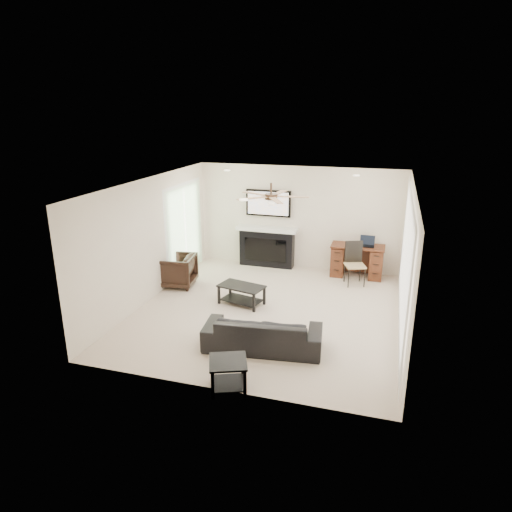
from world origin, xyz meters
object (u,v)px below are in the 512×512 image
object	(u,v)px
sofa	(263,333)
desk	(357,261)
coffee_table	(242,295)
fireplace_unit	(267,229)
armchair	(177,271)

from	to	relation	value
sofa	desk	xyz separation A→B (m)	(1.19, 3.90, 0.10)
coffee_table	desk	world-z (taller)	desk
fireplace_unit	armchair	bearing A→B (deg)	-129.75
fireplace_unit	desk	size ratio (longest dim) A/B	1.57
coffee_table	armchair	bearing A→B (deg)	175.27
sofa	desk	bearing A→B (deg)	-113.84
sofa	fireplace_unit	bearing A→B (deg)	-82.37
fireplace_unit	desk	world-z (taller)	fireplace_unit
sofa	fireplace_unit	world-z (taller)	fireplace_unit
armchair	fireplace_unit	size ratio (longest dim) A/B	0.41
coffee_table	desk	size ratio (longest dim) A/B	0.74
sofa	fireplace_unit	xyz separation A→B (m)	(-1.04, 4.02, 0.67)
desk	sofa	bearing A→B (deg)	-106.95
sofa	armchair	xyz separation A→B (m)	(-2.60, 2.15, 0.07)
armchair	coffee_table	world-z (taller)	armchair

